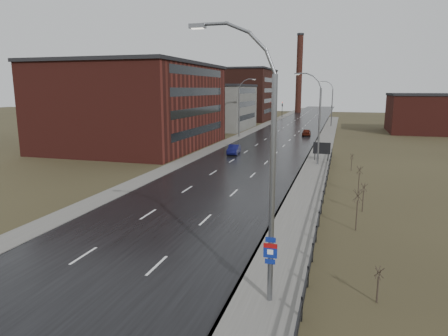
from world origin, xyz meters
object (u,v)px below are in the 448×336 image
Objects in this scene: billboard at (322,149)px; car_far at (306,133)px; streetlight_main at (265,170)px; car_near at (234,150)px.

billboard reaches higher than car_far.
streetlight_main is 41.48m from car_near.
billboard is 0.61× the size of car_near.
streetlight_main reaches higher than billboard.
streetlight_main is 4.72× the size of billboard.
billboard reaches higher than car_near.
car_near is 27.89m from car_far.
streetlight_main reaches higher than car_near.
car_far is at bearing 67.77° from car_near.
car_far is at bearing 93.34° from streetlight_main.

